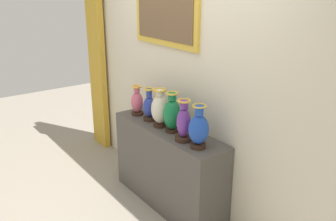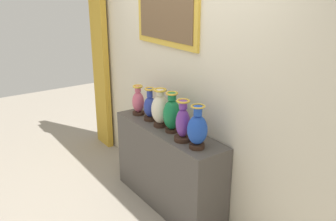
{
  "view_description": "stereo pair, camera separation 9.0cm",
  "coord_description": "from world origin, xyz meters",
  "px_view_note": "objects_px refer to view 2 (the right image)",
  "views": [
    {
      "loc": [
        2.72,
        -2.01,
        2.25
      ],
      "look_at": [
        0.0,
        0.0,
        1.05
      ],
      "focal_mm": 39.15,
      "sensor_mm": 36.0,
      "label": 1
    },
    {
      "loc": [
        2.77,
        -1.94,
        2.25
      ],
      "look_at": [
        0.0,
        0.0,
        1.05
      ],
      "focal_mm": 39.15,
      "sensor_mm": 36.0,
      "label": 2
    }
  ],
  "objects_px": {
    "vase_rose": "(138,102)",
    "vase_emerald": "(172,114)",
    "vase_cobalt": "(150,107)",
    "vase_sapphire": "(197,130)",
    "vase_violet": "(183,123)",
    "vase_ivory": "(160,109)"
  },
  "relations": [
    {
      "from": "vase_violet",
      "to": "vase_sapphire",
      "type": "relative_size",
      "value": 0.99
    },
    {
      "from": "vase_cobalt",
      "to": "vase_ivory",
      "type": "bearing_deg",
      "value": -2.95
    },
    {
      "from": "vase_ivory",
      "to": "vase_violet",
      "type": "distance_m",
      "value": 0.41
    },
    {
      "from": "vase_emerald",
      "to": "vase_sapphire",
      "type": "bearing_deg",
      "value": -4.56
    },
    {
      "from": "vase_cobalt",
      "to": "vase_sapphire",
      "type": "xyz_separation_m",
      "value": [
        0.82,
        -0.03,
        0.03
      ]
    },
    {
      "from": "vase_rose",
      "to": "vase_violet",
      "type": "distance_m",
      "value": 0.84
    },
    {
      "from": "vase_rose",
      "to": "vase_emerald",
      "type": "distance_m",
      "value": 0.61
    },
    {
      "from": "vase_ivory",
      "to": "vase_emerald",
      "type": "bearing_deg",
      "value": 3.77
    },
    {
      "from": "vase_rose",
      "to": "vase_emerald",
      "type": "xyz_separation_m",
      "value": [
        0.61,
        0.01,
        0.04
      ]
    },
    {
      "from": "vase_ivory",
      "to": "vase_violet",
      "type": "xyz_separation_m",
      "value": [
        0.41,
        -0.03,
        -0.01
      ]
    },
    {
      "from": "vase_violet",
      "to": "vase_emerald",
      "type": "bearing_deg",
      "value": 169.89
    },
    {
      "from": "vase_emerald",
      "to": "vase_violet",
      "type": "relative_size",
      "value": 1.02
    },
    {
      "from": "vase_violet",
      "to": "vase_cobalt",
      "type": "bearing_deg",
      "value": 176.36
    },
    {
      "from": "vase_rose",
      "to": "vase_ivory",
      "type": "relative_size",
      "value": 0.84
    },
    {
      "from": "vase_ivory",
      "to": "vase_sapphire",
      "type": "relative_size",
      "value": 0.99
    },
    {
      "from": "vase_cobalt",
      "to": "vase_sapphire",
      "type": "relative_size",
      "value": 0.89
    },
    {
      "from": "vase_rose",
      "to": "vase_violet",
      "type": "height_order",
      "value": "vase_violet"
    },
    {
      "from": "vase_sapphire",
      "to": "vase_ivory",
      "type": "bearing_deg",
      "value": 177.93
    },
    {
      "from": "vase_cobalt",
      "to": "vase_violet",
      "type": "height_order",
      "value": "vase_violet"
    },
    {
      "from": "vase_rose",
      "to": "vase_ivory",
      "type": "bearing_deg",
      "value": 0.26
    },
    {
      "from": "vase_emerald",
      "to": "vase_violet",
      "type": "bearing_deg",
      "value": -10.11
    },
    {
      "from": "vase_violet",
      "to": "vase_sapphire",
      "type": "height_order",
      "value": "vase_sapphire"
    }
  ]
}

